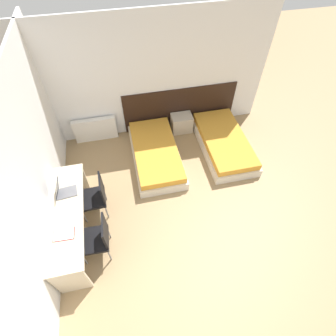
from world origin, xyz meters
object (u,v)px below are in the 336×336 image
(laptop, at_px, (63,191))
(chair_near_notebook, at_px, (98,237))
(bed_near_door, at_px, (224,143))
(nightstand, at_px, (182,123))
(chair_near_laptop, at_px, (96,196))
(bed_near_window, at_px, (156,154))

(laptop, bearing_deg, chair_near_notebook, -65.15)
(bed_near_door, xyz_separation_m, nightstand, (-0.78, 0.80, 0.05))
(laptop, bearing_deg, nightstand, 31.08)
(bed_near_door, relative_size, nightstand, 4.01)
(nightstand, height_order, chair_near_notebook, chair_near_notebook)
(bed_near_door, height_order, chair_near_laptop, chair_near_laptop)
(chair_near_notebook, distance_m, laptop, 0.96)
(nightstand, bearing_deg, laptop, -143.29)
(laptop, bearing_deg, bed_near_door, 12.49)
(chair_near_laptop, xyz_separation_m, chair_near_notebook, (-0.00, -0.81, 0.00))
(nightstand, relative_size, chair_near_laptop, 0.54)
(bed_near_window, relative_size, laptop, 5.36)
(chair_near_laptop, bearing_deg, bed_near_door, 19.02)
(bed_near_window, xyz_separation_m, nightstand, (0.78, 0.80, 0.05))
(nightstand, relative_size, chair_near_notebook, 0.54)
(bed_near_window, bearing_deg, laptop, -148.12)
(bed_near_window, relative_size, chair_near_laptop, 2.18)
(bed_near_window, height_order, bed_near_door, same)
(chair_near_laptop, bearing_deg, bed_near_window, 38.22)
(bed_near_door, distance_m, chair_near_notebook, 3.41)
(bed_near_window, bearing_deg, bed_near_door, 0.00)
(bed_near_window, relative_size, nightstand, 4.01)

